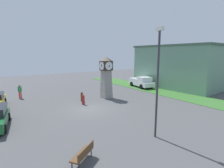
% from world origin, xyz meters
% --- Properties ---
extents(ground_plane, '(70.36, 70.36, 0.00)m').
position_xyz_m(ground_plane, '(0.00, 0.00, 0.00)').
color(ground_plane, '#4C4C4F').
extents(clock_tower, '(1.69, 1.65, 5.24)m').
position_xyz_m(clock_tower, '(-3.00, 3.89, 2.76)').
color(clock_tower, gray).
rests_on(clock_tower, ground_plane).
extents(bollard_near_tower, '(0.29, 0.29, 1.12)m').
position_xyz_m(bollard_near_tower, '(-1.79, 0.10, 0.57)').
color(bollard_near_tower, maroon).
rests_on(bollard_near_tower, ground_plane).
extents(bollard_mid_row, '(0.29, 0.29, 1.15)m').
position_xyz_m(bollard_mid_row, '(-3.14, 0.54, 0.58)').
color(bollard_mid_row, brown).
rests_on(bollard_mid_row, ground_plane).
extents(pickup_truck, '(5.14, 2.78, 1.85)m').
position_xyz_m(pickup_truck, '(-5.78, 12.71, 0.93)').
color(pickup_truck, silver).
rests_on(pickup_truck, ground_plane).
extents(bench, '(1.36, 1.61, 0.90)m').
position_xyz_m(bench, '(7.94, -4.42, 0.52)').
color(bench, brown).
rests_on(bench, ground_plane).
extents(pedestrian_near_bench, '(0.41, 0.47, 1.77)m').
position_xyz_m(pedestrian_near_bench, '(-8.87, -5.36, 1.02)').
color(pedestrian_near_bench, red).
rests_on(pedestrian_near_bench, ground_plane).
extents(pedestrian_crossing_lot, '(0.45, 0.35, 1.76)m').
position_xyz_m(pedestrian_crossing_lot, '(-7.92, 6.66, 1.01)').
color(pedestrian_crossing_lot, '#338C4C').
rests_on(pedestrian_crossing_lot, ground_plane).
extents(street_lamp_near_road, '(0.50, 0.24, 7.21)m').
position_xyz_m(street_lamp_near_road, '(8.03, 0.85, 4.11)').
color(street_lamp_near_road, '#333338').
rests_on(street_lamp_near_road, ground_plane).
extents(warehouse_blue_far, '(13.97, 9.07, 7.03)m').
position_xyz_m(warehouse_blue_far, '(-2.68, 18.16, 3.52)').
color(warehouse_blue_far, gray).
rests_on(warehouse_blue_far, ground_plane).
extents(grass_verge_far, '(42.21, 4.57, 0.04)m').
position_xyz_m(grass_verge_far, '(0.97, 12.90, 0.02)').
color(grass_verge_far, '#386B2D').
rests_on(grass_verge_far, ground_plane).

